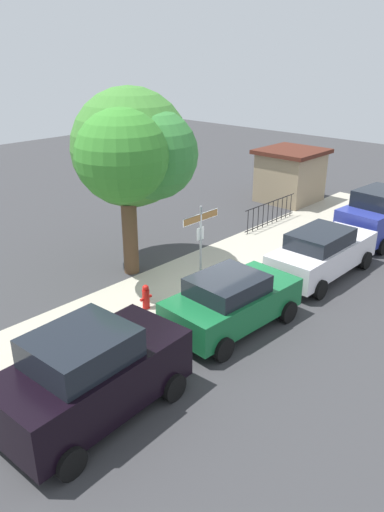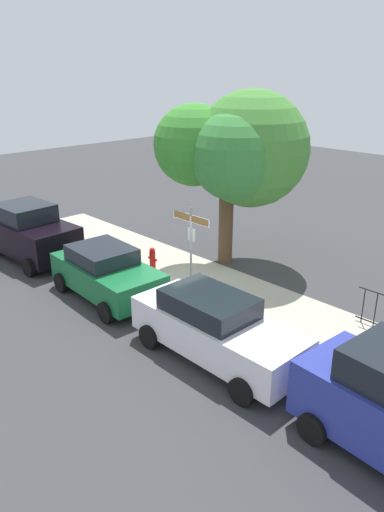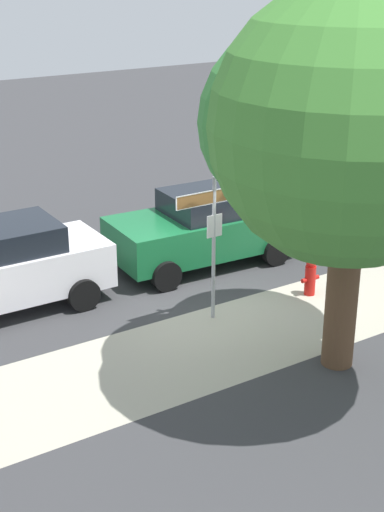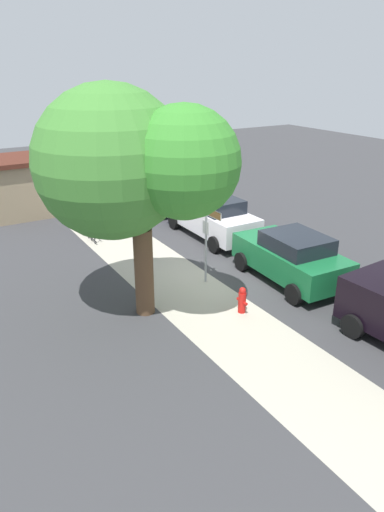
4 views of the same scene
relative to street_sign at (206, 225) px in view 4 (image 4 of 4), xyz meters
name	(u,v)px [view 4 (image 4 of 4)]	position (x,y,z in m)	size (l,w,h in m)	color
ground_plane	(217,280)	(-0.10, -0.40, -1.93)	(60.00, 60.00, 0.00)	#38383A
sidewalk_strip	(155,267)	(1.90, 0.90, -1.93)	(24.00, 2.60, 0.00)	#B0A996
street_sign	(206,225)	(0.00, 0.00, 0.00)	(1.60, 0.07, 2.77)	#9EA0A5
shade_tree	(133,163)	(-0.44, 2.56, 2.26)	(4.88, 4.75, 6.21)	brown
car_green	(291,257)	(-1.35, -2.39, -1.09)	(4.12, 2.22, 1.64)	#176535
car_white	(212,216)	(3.45, -2.49, -1.06)	(4.66, 1.95, 1.71)	white
car_blue	(156,186)	(8.25, -2.44, -0.87)	(4.39, 2.32, 2.14)	#2A3595
iron_fence	(80,219)	(6.74, 1.90, -1.38)	(3.68, 0.04, 1.07)	black
utility_shed	(20,186)	(10.58, 3.40, -0.59)	(3.13, 2.96, 2.64)	#998466
fire_hydrant	(242,300)	(-2.23, 0.20, -1.55)	(0.42, 0.22, 0.78)	red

